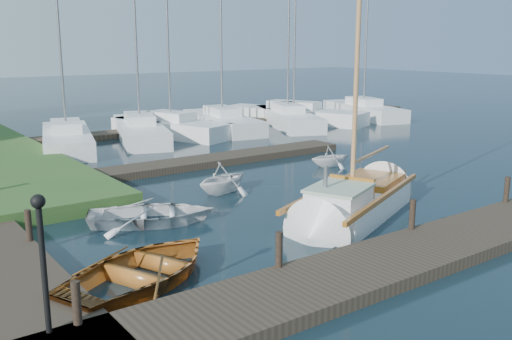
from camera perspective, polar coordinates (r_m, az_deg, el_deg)
ground at (r=18.38m, az=0.00°, el=-3.65°), size 160.00×160.00×0.00m
near_dock at (r=14.17m, az=14.55°, el=-8.43°), size 18.00×2.20×0.30m
far_dock at (r=24.70m, az=-5.10°, el=0.86°), size 14.00×1.60×0.30m
pontoon at (r=36.84m, az=-2.02°, el=4.76°), size 30.00×1.60×0.30m
mooring_post_0 at (r=10.68m, az=-17.51°, el=-12.55°), size 0.16×0.16×0.80m
mooring_post_1 at (r=12.65m, az=2.31°, el=-7.94°), size 0.16×0.16×0.80m
mooring_post_2 at (r=15.70m, az=15.36°, el=-4.29°), size 0.16×0.16×0.80m
mooring_post_3 at (r=19.33m, az=23.79°, el=-1.79°), size 0.16×0.16×0.80m
mooring_post_4 at (r=15.33m, az=-21.78°, el=-5.16°), size 0.16×0.16×0.80m
lamp_post at (r=10.12m, az=-20.64°, el=-7.05°), size 0.24×0.24×2.44m
sailboat at (r=17.69m, az=9.96°, el=-3.34°), size 7.34×4.63×9.83m
dinghy at (r=12.79m, az=-11.21°, el=-9.23°), size 5.01×4.38×0.87m
tender_a at (r=16.87m, az=-10.41°, el=-4.03°), size 4.40×3.92×0.75m
tender_b at (r=19.97m, az=-3.33°, el=-0.56°), size 2.75×2.53×1.21m
tender_d at (r=24.48m, az=7.47°, el=1.53°), size 2.09×1.87×0.99m
marina_boat_0 at (r=29.77m, az=-18.40°, el=3.09°), size 4.24×8.07×10.83m
marina_boat_1 at (r=31.81m, az=-11.54°, el=4.04°), size 4.80×8.91×10.61m
marina_boat_2 at (r=32.55m, az=-8.52°, el=4.38°), size 4.50×7.74×12.02m
marina_boat_3 at (r=34.63m, az=-3.39°, el=4.96°), size 3.53×8.25×11.27m
marina_boat_4 at (r=36.51m, az=3.18°, el=5.35°), size 5.33×8.80×11.14m
marina_boat_5 at (r=38.12m, az=3.79°, el=5.63°), size 5.81×9.91×10.81m
marina_boat_6 at (r=41.26m, az=10.70°, el=5.98°), size 4.29×8.42×10.81m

